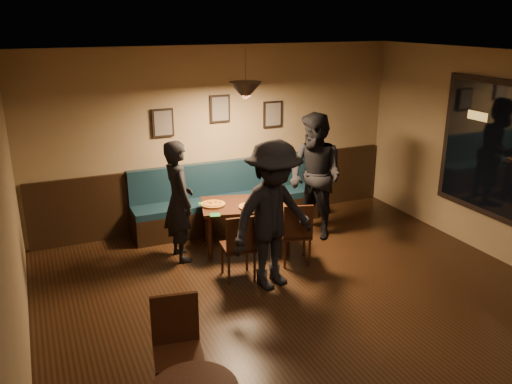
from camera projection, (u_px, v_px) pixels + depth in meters
floor at (334, 330)px, 5.61m from camera, size 7.00×7.00×0.00m
ceiling at (349, 62)px, 4.72m from camera, size 7.00×7.00×0.00m
wall_back at (220, 137)px, 8.20m from camera, size 6.00×0.00×6.00m
wall_left at (9, 262)px, 4.02m from camera, size 0.00×7.00×7.00m
wainscot at (222, 192)px, 8.46m from camera, size 5.88×0.06×1.00m
booth_bench at (228, 197)px, 8.23m from camera, size 3.00×0.60×1.00m
picture_left at (163, 123)px, 7.74m from camera, size 0.32×0.04×0.42m
picture_center at (220, 109)px, 8.03m from camera, size 0.32×0.04×0.42m
picture_right at (273, 114)px, 8.43m from camera, size 0.32×0.04×0.42m
pendant_lamp at (245, 91)px, 6.93m from camera, size 0.44×0.44×0.25m
dining_table at (246, 225)px, 7.54m from camera, size 1.42×1.10×0.67m
chair_near_left at (238, 245)px, 6.63m from camera, size 0.43×0.43×0.89m
chair_near_right at (295, 232)px, 7.03m from camera, size 0.48×0.48×0.88m
diner_left at (179, 201)px, 7.04m from camera, size 0.43×0.63×1.67m
diner_right at (315, 176)px, 7.77m from camera, size 0.96×1.09×1.88m
diner_front at (273, 216)px, 6.27m from camera, size 1.34×0.98×1.85m
pizza_a at (213, 204)px, 7.35m from camera, size 0.41×0.41×0.04m
pizza_b at (251, 207)px, 7.26m from camera, size 0.42×0.42×0.04m
pizza_c at (267, 195)px, 7.74m from camera, size 0.35×0.35×0.04m
soda_glass at (289, 199)px, 7.41m from camera, size 0.08×0.08×0.14m
tabasco_bottle at (279, 196)px, 7.56m from camera, size 0.04×0.04×0.12m
napkin_a at (203, 204)px, 7.42m from camera, size 0.15×0.15×0.01m
napkin_b at (215, 215)px, 7.00m from camera, size 0.17×0.17×0.01m
cutlery_set at (252, 213)px, 7.08m from camera, size 0.17×0.05×0.00m
cafe_chair_far at (179, 354)px, 4.45m from camera, size 0.48×0.48×0.94m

